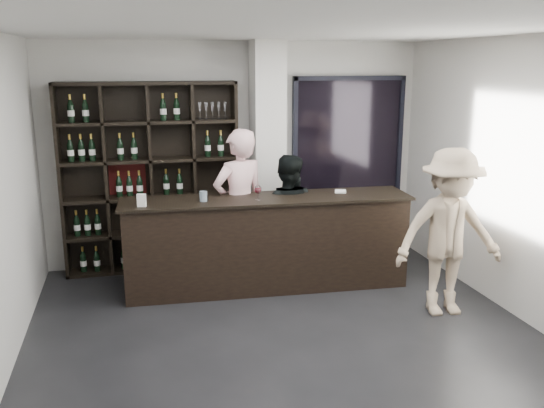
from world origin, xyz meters
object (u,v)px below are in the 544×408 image
object	(u,v)px
tasting_counter	(267,243)
taster_black	(287,217)
taster_pink	(239,207)
customer	(449,233)
wine_shelf	(151,178)

from	to	relation	value
tasting_counter	taster_black	bearing A→B (deg)	45.74
taster_pink	customer	distance (m)	2.43
customer	tasting_counter	bearing A→B (deg)	151.12
tasting_counter	taster_black	world-z (taller)	taster_black
taster_black	customer	bearing A→B (deg)	155.55
taster_black	customer	world-z (taller)	customer
wine_shelf	taster_black	xyz separation A→B (m)	(1.59, -0.72, -0.43)
tasting_counter	customer	bearing A→B (deg)	-31.23
wine_shelf	taster_pink	size ratio (longest dim) A/B	1.28
wine_shelf	taster_pink	xyz separation A→B (m)	(1.00, -0.72, -0.26)
tasting_counter	customer	distance (m)	2.07
tasting_counter	taster_black	xyz separation A→B (m)	(0.32, 0.29, 0.22)
tasting_counter	taster_pink	world-z (taller)	taster_pink
taster_black	customer	size ratio (longest dim) A/B	0.87
taster_pink	taster_black	xyz separation A→B (m)	(0.59, 0.00, -0.17)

